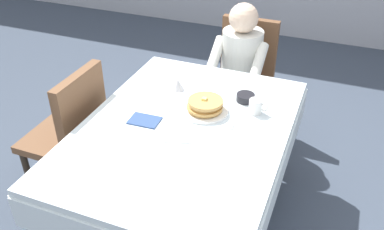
% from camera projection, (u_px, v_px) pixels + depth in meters
% --- Properties ---
extents(ground_plane, '(14.00, 14.00, 0.00)m').
position_uv_depth(ground_plane, '(185.00, 221.00, 2.68)').
color(ground_plane, '#3D4756').
extents(dining_table_main, '(1.12, 1.52, 0.74)m').
position_uv_depth(dining_table_main, '(184.00, 140.00, 2.32)').
color(dining_table_main, silver).
rests_on(dining_table_main, ground).
extents(chair_diner, '(0.44, 0.45, 0.93)m').
position_uv_depth(chair_diner, '(244.00, 71.00, 3.29)').
color(chair_diner, brown).
rests_on(chair_diner, ground).
extents(diner_person, '(0.40, 0.43, 1.12)m').
position_uv_depth(diner_person, '(240.00, 63.00, 3.09)').
color(diner_person, silver).
rests_on(diner_person, ground).
extents(chair_left_side, '(0.45, 0.44, 0.93)m').
position_uv_depth(chair_left_side, '(72.00, 129.00, 2.62)').
color(chair_left_side, brown).
rests_on(chair_left_side, ground).
extents(plate_breakfast, '(0.28, 0.28, 0.02)m').
position_uv_depth(plate_breakfast, '(204.00, 110.00, 2.40)').
color(plate_breakfast, white).
rests_on(plate_breakfast, dining_table_main).
extents(breakfast_stack, '(0.21, 0.22, 0.08)m').
position_uv_depth(breakfast_stack, '(205.00, 105.00, 2.37)').
color(breakfast_stack, tan).
rests_on(breakfast_stack, plate_breakfast).
extents(cup_coffee, '(0.11, 0.08, 0.08)m').
position_uv_depth(cup_coffee, '(256.00, 106.00, 2.37)').
color(cup_coffee, white).
rests_on(cup_coffee, dining_table_main).
extents(bowl_butter, '(0.11, 0.11, 0.04)m').
position_uv_depth(bowl_butter, '(245.00, 98.00, 2.49)').
color(bowl_butter, black).
rests_on(bowl_butter, dining_table_main).
extents(syrup_pitcher, '(0.08, 0.08, 0.07)m').
position_uv_depth(syrup_pitcher, '(178.00, 84.00, 2.60)').
color(syrup_pitcher, silver).
rests_on(syrup_pitcher, dining_table_main).
extents(fork_left_of_plate, '(0.03, 0.18, 0.00)m').
position_uv_depth(fork_left_of_plate, '(173.00, 106.00, 2.44)').
color(fork_left_of_plate, silver).
rests_on(fork_left_of_plate, dining_table_main).
extents(knife_right_of_plate, '(0.03, 0.20, 0.00)m').
position_uv_depth(knife_right_of_plate, '(235.00, 120.00, 2.33)').
color(knife_right_of_plate, silver).
rests_on(knife_right_of_plate, dining_table_main).
extents(spoon_near_edge, '(0.15, 0.05, 0.00)m').
position_uv_depth(spoon_near_edge, '(178.00, 142.00, 2.15)').
color(spoon_near_edge, silver).
rests_on(spoon_near_edge, dining_table_main).
extents(napkin_folded, '(0.18, 0.13, 0.01)m').
position_uv_depth(napkin_folded, '(145.00, 120.00, 2.32)').
color(napkin_folded, '#334C7F').
rests_on(napkin_folded, dining_table_main).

